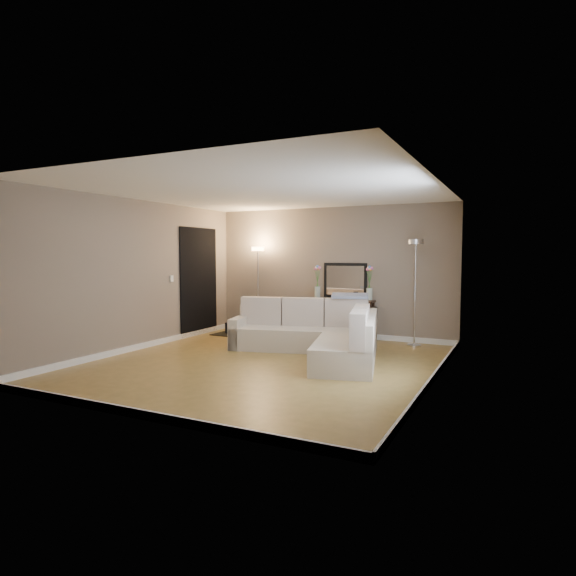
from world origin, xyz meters
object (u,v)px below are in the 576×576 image
at_px(console_table, 339,316).
at_px(floor_lamp_unlit, 415,271).
at_px(sectional_sofa, 319,335).
at_px(floor_lamp_lit, 258,272).

relative_size(console_table, floor_lamp_unlit, 0.66).
xyz_separation_m(console_table, floor_lamp_unlit, (1.52, -0.19, 0.92)).
bearing_deg(sectional_sofa, console_table, 98.71).
bearing_deg(console_table, floor_lamp_lit, -177.24).
xyz_separation_m(console_table, floor_lamp_lit, (-1.78, -0.09, 0.85)).
height_order(console_table, floor_lamp_lit, floor_lamp_lit).
height_order(sectional_sofa, console_table, sectional_sofa).
xyz_separation_m(sectional_sofa, console_table, (-0.24, 1.59, 0.11)).
distance_m(floor_lamp_lit, floor_lamp_unlit, 3.30).
bearing_deg(floor_lamp_lit, console_table, 2.76).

